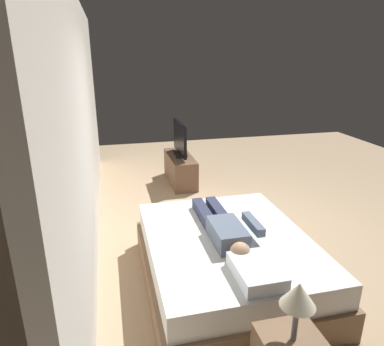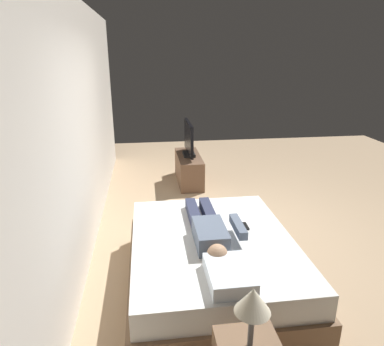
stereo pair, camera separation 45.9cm
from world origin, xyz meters
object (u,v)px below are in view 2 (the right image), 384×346
object	(u,v)px
remote	(245,226)
tv_stand	(189,169)
person	(209,229)
lamp	(253,302)
bed	(212,263)
tv	(189,140)
pillow	(229,275)

from	to	relation	value
remote	tv_stand	size ratio (longest dim) A/B	0.14
person	lamp	xyz separation A→B (m)	(-1.32, -0.02, 0.23)
bed	lamp	world-z (taller)	lamp
person	bed	bearing A→B (deg)	-134.99
tv	lamp	size ratio (longest dim) A/B	2.10
pillow	tv	bearing A→B (deg)	-2.23
remote	tv_stand	world-z (taller)	remote
tv_stand	tv	bearing A→B (deg)	0.00
remote	tv	world-z (taller)	tv
bed	lamp	distance (m)	1.42
pillow	person	size ratio (longest dim) A/B	0.38
bed	tv_stand	xyz separation A→B (m)	(2.98, -0.14, -0.01)
pillow	lamp	distance (m)	0.67
tv	lamp	bearing A→B (deg)	177.92
person	tv_stand	world-z (taller)	person
person	lamp	world-z (taller)	lamp
pillow	tv	xyz separation A→B (m)	(3.65, -0.14, 0.18)
bed	pillow	size ratio (longest dim) A/B	4.14
pillow	tv	distance (m)	3.66
pillow	lamp	size ratio (longest dim) A/B	1.14
tv_stand	tv	xyz separation A→B (m)	(0.00, 0.00, 0.53)
tv_stand	bed	bearing A→B (deg)	177.26
remote	tv	distance (m)	2.82
remote	lamp	distance (m)	1.55
bed	person	bearing A→B (deg)	45.01
tv_stand	tv	distance (m)	0.53
tv	lamp	xyz separation A→B (m)	(-4.27, 0.15, 0.07)
person	tv_stand	xyz separation A→B (m)	(2.95, -0.17, -0.37)
pillow	remote	bearing A→B (deg)	-23.76
tv_stand	pillow	bearing A→B (deg)	177.77
tv	lamp	distance (m)	4.27
tv_stand	lamp	size ratio (longest dim) A/B	2.62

